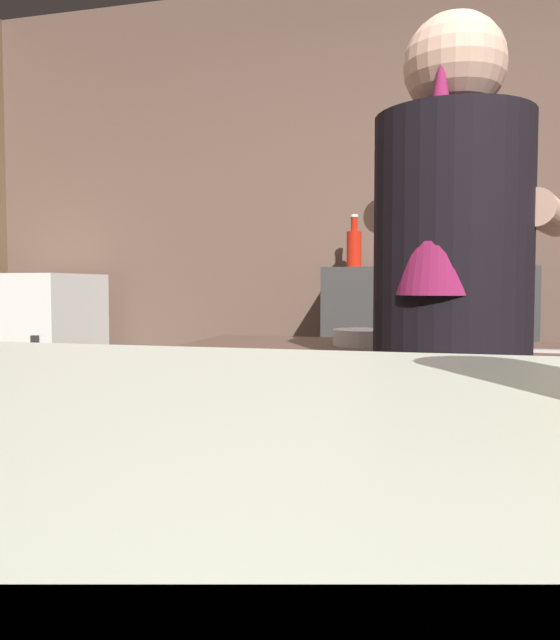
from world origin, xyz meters
name	(u,v)px	position (x,y,z in m)	size (l,w,h in m)	color
wall_back	(428,234)	(0.00, 2.20, 1.35)	(5.20, 0.10, 2.70)	brown
prep_counter	(537,508)	(0.35, 0.65, 0.45)	(2.10, 0.60, 0.90)	brown
back_shelf	(426,386)	(0.01, 1.92, 0.58)	(0.99, 0.36, 1.17)	#3C3A38
mini_fridge	(37,378)	(-2.07, 1.75, 0.57)	(0.57, 0.58, 1.14)	white
bartender	(450,339)	(0.10, 0.19, 0.96)	(0.49, 0.55, 1.66)	#24283E
mixing_bowl	(363,338)	(-0.15, 0.67, 0.92)	(0.18, 0.18, 0.05)	silver
chefs_knife	(556,351)	(0.38, 0.60, 0.90)	(0.24, 0.03, 0.01)	silver
bottle_hot_sauce	(354,247)	(-0.36, 1.96, 1.27)	(0.08, 0.08, 0.27)	red
bottle_soy	(495,245)	(0.32, 1.94, 1.27)	(0.07, 0.07, 0.27)	#4E8C36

